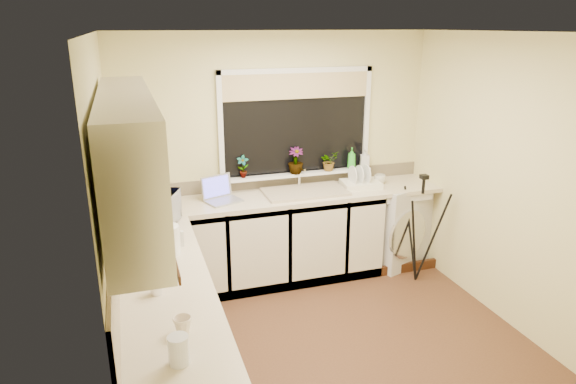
% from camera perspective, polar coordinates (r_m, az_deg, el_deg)
% --- Properties ---
extents(floor, '(3.20, 3.20, 0.00)m').
position_cam_1_polar(floor, '(4.44, 4.65, -16.18)').
color(floor, brown).
rests_on(floor, ground).
extents(ceiling, '(3.20, 3.20, 0.00)m').
position_cam_1_polar(ceiling, '(3.68, 5.65, 17.27)').
color(ceiling, white).
rests_on(ceiling, ground).
extents(wall_back, '(3.20, 0.00, 3.20)m').
position_cam_1_polar(wall_back, '(5.24, -1.24, 4.04)').
color(wall_back, beige).
rests_on(wall_back, ground).
extents(wall_front, '(3.20, 0.00, 3.20)m').
position_cam_1_polar(wall_front, '(2.69, 17.73, -11.08)').
color(wall_front, beige).
rests_on(wall_front, ground).
extents(wall_left, '(0.00, 3.00, 3.00)m').
position_cam_1_polar(wall_left, '(3.61, -19.06, -3.58)').
color(wall_left, beige).
rests_on(wall_left, ground).
extents(wall_right, '(0.00, 3.00, 3.00)m').
position_cam_1_polar(wall_right, '(4.72, 23.31, 0.95)').
color(wall_right, beige).
rests_on(wall_right, ground).
extents(base_cabinet_back, '(2.55, 0.60, 0.86)m').
position_cam_1_polar(base_cabinet_back, '(5.15, -3.70, -5.63)').
color(base_cabinet_back, silver).
rests_on(base_cabinet_back, floor).
extents(base_cabinet_left, '(0.54, 2.40, 0.86)m').
position_cam_1_polar(base_cabinet_left, '(3.71, -12.99, -16.30)').
color(base_cabinet_left, silver).
rests_on(base_cabinet_left, floor).
extents(worktop_back, '(3.20, 0.60, 0.04)m').
position_cam_1_polar(worktop_back, '(5.07, -0.24, -0.53)').
color(worktop_back, beige).
rests_on(worktop_back, base_cabinet_back).
extents(worktop_left, '(0.60, 2.40, 0.04)m').
position_cam_1_polar(worktop_left, '(3.48, -13.51, -10.16)').
color(worktop_left, beige).
rests_on(worktop_left, base_cabinet_left).
extents(upper_cabinet, '(0.28, 1.90, 0.70)m').
position_cam_1_polar(upper_cabinet, '(3.01, -17.20, 3.87)').
color(upper_cabinet, silver).
rests_on(upper_cabinet, wall_left).
extents(splashback_left, '(0.02, 2.40, 0.45)m').
position_cam_1_polar(splashback_left, '(3.37, -18.72, -6.95)').
color(splashback_left, beige).
rests_on(splashback_left, wall_left).
extents(splashback_back, '(3.20, 0.02, 0.14)m').
position_cam_1_polar(splashback_back, '(5.30, -1.18, 1.34)').
color(splashback_back, beige).
rests_on(splashback_back, wall_back).
extents(window_glass, '(1.50, 0.02, 1.00)m').
position_cam_1_polar(window_glass, '(5.22, 0.91, 7.63)').
color(window_glass, black).
rests_on(window_glass, wall_back).
extents(window_blind, '(1.50, 0.02, 0.25)m').
position_cam_1_polar(window_blind, '(5.14, 1.02, 11.70)').
color(window_blind, tan).
rests_on(window_blind, wall_back).
extents(windowsill, '(1.60, 0.14, 0.03)m').
position_cam_1_polar(windowsill, '(5.29, 1.07, 2.03)').
color(windowsill, white).
rests_on(windowsill, wall_back).
extents(sink, '(0.82, 0.46, 0.03)m').
position_cam_1_polar(sink, '(5.12, 1.89, 0.04)').
color(sink, tan).
rests_on(sink, worktop_back).
extents(faucet, '(0.03, 0.03, 0.24)m').
position_cam_1_polar(faucet, '(5.25, 1.25, 1.73)').
color(faucet, silver).
rests_on(faucet, worktop_back).
extents(washing_machine, '(0.80, 0.78, 0.90)m').
position_cam_1_polar(washing_machine, '(5.72, 11.54, -3.27)').
color(washing_machine, silver).
rests_on(washing_machine, floor).
extents(laptop, '(0.39, 0.36, 0.23)m').
position_cam_1_polar(laptop, '(4.92, -7.52, -0.24)').
color(laptop, '#97989E').
rests_on(laptop, worktop_back).
extents(kettle, '(0.16, 0.16, 0.21)m').
position_cam_1_polar(kettle, '(3.85, -13.08, -5.26)').
color(kettle, white).
rests_on(kettle, worktop_left).
extents(dish_rack, '(0.42, 0.33, 0.06)m').
position_cam_1_polar(dish_rack, '(5.36, 8.09, 0.89)').
color(dish_rack, white).
rests_on(dish_rack, worktop_back).
extents(tripod, '(0.72, 0.72, 1.12)m').
position_cam_1_polar(tripod, '(5.28, 14.44, -4.00)').
color(tripod, black).
rests_on(tripod, floor).
extents(glass_jug, '(0.10, 0.10, 0.15)m').
position_cam_1_polar(glass_jug, '(2.69, -12.06, -16.80)').
color(glass_jug, silver).
rests_on(glass_jug, worktop_left).
extents(steel_jar, '(0.07, 0.07, 0.10)m').
position_cam_1_polar(steel_jar, '(3.34, -14.49, -10.19)').
color(steel_jar, silver).
rests_on(steel_jar, worktop_left).
extents(microwave, '(0.49, 0.58, 0.27)m').
position_cam_1_polar(microwave, '(4.37, -14.74, -2.08)').
color(microwave, white).
rests_on(microwave, worktop_left).
extents(plant_a, '(0.14, 0.12, 0.23)m').
position_cam_1_polar(plant_a, '(5.09, -5.05, 2.82)').
color(plant_a, '#999999').
rests_on(plant_a, windowsill).
extents(plant_c, '(0.18, 0.18, 0.27)m').
position_cam_1_polar(plant_c, '(5.21, 0.86, 3.51)').
color(plant_c, '#999999').
rests_on(plant_c, windowsill).
extents(plant_d, '(0.23, 0.21, 0.20)m').
position_cam_1_polar(plant_d, '(5.35, 4.58, 3.46)').
color(plant_d, '#999999').
rests_on(plant_d, windowsill).
extents(soap_bottle_green, '(0.11, 0.11, 0.23)m').
position_cam_1_polar(soap_bottle_green, '(5.44, 7.09, 3.74)').
color(soap_bottle_green, green).
rests_on(soap_bottle_green, windowsill).
extents(soap_bottle_clear, '(0.11, 0.11, 0.20)m').
position_cam_1_polar(soap_bottle_clear, '(5.52, 8.54, 3.73)').
color(soap_bottle_clear, '#999999').
rests_on(soap_bottle_clear, windowsill).
extents(cup_back, '(0.16, 0.16, 0.10)m').
position_cam_1_polar(cup_back, '(5.49, 10.17, 1.41)').
color(cup_back, silver).
rests_on(cup_back, worktop_back).
extents(cup_left, '(0.13, 0.13, 0.10)m').
position_cam_1_polar(cup_left, '(2.93, -11.64, -14.29)').
color(cup_left, beige).
rests_on(cup_left, worktop_left).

